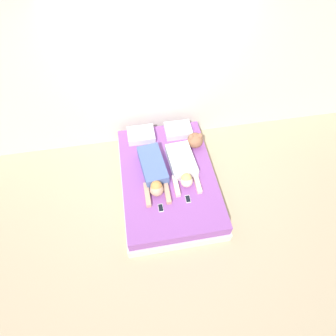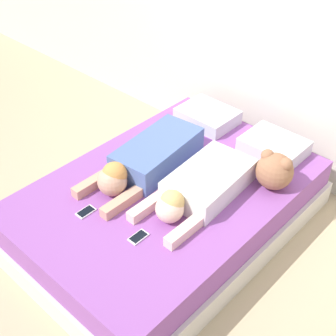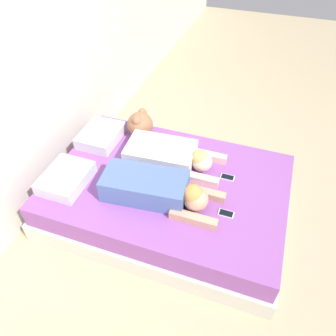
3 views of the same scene
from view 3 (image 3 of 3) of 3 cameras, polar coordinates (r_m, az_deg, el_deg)
The scene contains 10 objects.
ground_plane at distance 3.18m, azimuth 0.00°, elevation -7.27°, with size 12.00×12.00×0.00m, color tan.
wall_back at distance 2.92m, azimuth -24.02°, elevation 16.32°, with size 12.00×0.06×2.60m.
bed at distance 3.03m, azimuth 0.00°, elevation -4.89°, with size 1.48×2.12×0.40m.
pillow_head_left at distance 2.96m, azimuth -17.35°, elevation -1.69°, with size 0.45×0.35×0.11m.
pillow_head_right at distance 3.34m, azimuth -11.60°, elevation 5.58°, with size 0.45×0.35×0.11m.
person_left at distance 2.67m, azimuth -1.77°, elevation -3.74°, with size 0.41×1.01×0.23m.
person_right at distance 3.00m, azimuth 0.55°, elevation 2.21°, with size 0.42×0.91×0.21m.
cell_phone_left at distance 2.67m, azimuth 10.08°, elevation -7.82°, with size 0.07×0.12×0.01m.
cell_phone_right at distance 2.95m, azimuth 10.31°, elevation -1.61°, with size 0.07×0.12×0.01m.
plush_toy at distance 3.31m, azimuth -4.88°, elevation 7.68°, with size 0.26×0.26×0.27m.
Camera 3 is at (-1.91, -0.67, 2.45)m, focal length 35.00 mm.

